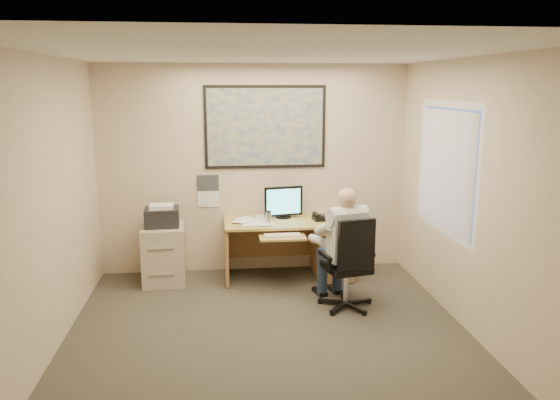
{
  "coord_description": "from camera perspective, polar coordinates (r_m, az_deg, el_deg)",
  "views": [
    {
      "loc": [
        -0.46,
        -4.77,
        2.44
      ],
      "look_at": [
        0.23,
        1.3,
        1.14
      ],
      "focal_mm": 35.0,
      "sensor_mm": 36.0,
      "label": 1
    }
  ],
  "objects": [
    {
      "name": "office_chair",
      "position": [
        6.1,
        6.93,
        -8.5
      ],
      "size": [
        0.75,
        0.75,
        1.06
      ],
      "rotation": [
        0.0,
        0.0,
        0.21
      ],
      "color": "black",
      "rests_on": "ground"
    },
    {
      "name": "window_blinds",
      "position": [
        6.14,
        16.92,
        3.17
      ],
      "size": [
        0.06,
        1.4,
        1.3
      ],
      "primitive_type": null,
      "color": "beige",
      "rests_on": "room_shell"
    },
    {
      "name": "world_map",
      "position": [
        7.04,
        -1.54,
        7.62
      ],
      "size": [
        1.56,
        0.03,
        1.06
      ],
      "primitive_type": "cube",
      "color": "#1E4C93",
      "rests_on": "room_shell"
    },
    {
      "name": "desk",
      "position": [
        7.06,
        3.49,
        -4.44
      ],
      "size": [
        1.6,
        0.97,
        1.15
      ],
      "color": "tan",
      "rests_on": "ground"
    },
    {
      "name": "room_shell",
      "position": [
        4.91,
        -0.98,
        -0.79
      ],
      "size": [
        4.0,
        4.5,
        2.7
      ],
      "color": "#3A362D",
      "rests_on": "ground"
    },
    {
      "name": "filing_cabinet",
      "position": [
        6.99,
        -12.08,
        -4.99
      ],
      "size": [
        0.55,
        0.64,
        1.0
      ],
      "rotation": [
        0.0,
        0.0,
        0.05
      ],
      "color": "#BEAD99",
      "rests_on": "ground"
    },
    {
      "name": "person",
      "position": [
        6.06,
        6.94,
        -5.02
      ],
      "size": [
        0.76,
        0.92,
        1.34
      ],
      "primitive_type": null,
      "rotation": [
        0.0,
        0.0,
        0.27
      ],
      "color": "silver",
      "rests_on": "office_chair"
    },
    {
      "name": "wall_calendar",
      "position": [
        7.14,
        -7.52,
        0.93
      ],
      "size": [
        0.28,
        0.01,
        0.42
      ],
      "primitive_type": "cube",
      "color": "white",
      "rests_on": "room_shell"
    }
  ]
}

